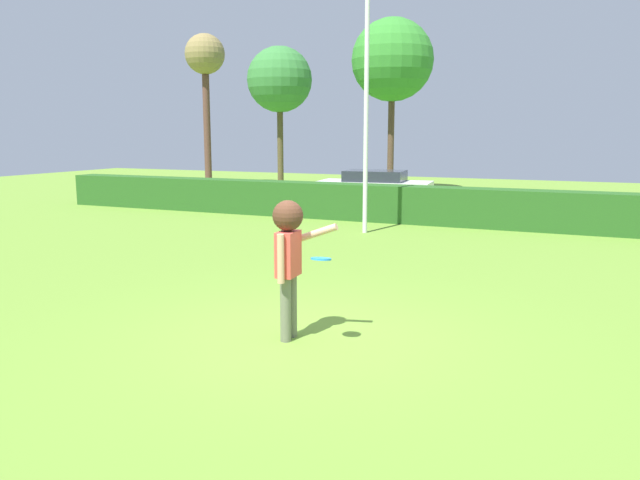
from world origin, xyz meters
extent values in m
plane|color=olive|center=(0.00, 0.00, 0.00)|extent=(60.00, 60.00, 0.00)
cylinder|color=#6A6E57|center=(-0.21, -0.06, 0.42)|extent=(0.14, 0.14, 0.84)
cylinder|color=#6A6E57|center=(-0.19, -0.25, 0.42)|extent=(0.14, 0.14, 0.84)
cube|color=#E64A40|center=(-0.20, -0.16, 1.13)|extent=(0.24, 0.39, 0.58)
cylinder|color=tan|center=(0.06, 0.10, 1.37)|extent=(0.62, 0.13, 0.30)
cylinder|color=tan|center=(-0.18, -0.39, 1.11)|extent=(0.09, 0.09, 0.62)
sphere|color=tan|center=(-0.20, -0.16, 1.59)|extent=(0.22, 0.22, 0.22)
sphere|color=#4D2C1D|center=(-0.20, -0.16, 1.62)|extent=(0.39, 0.39, 0.39)
cylinder|color=#268CE5|center=(0.33, -0.33, 1.14)|extent=(0.25, 0.25, 0.05)
cylinder|color=silver|center=(-2.27, 8.47, 3.21)|extent=(0.12, 0.12, 6.41)
cube|color=#27591E|center=(0.00, 10.78, 0.55)|extent=(28.65, 0.90, 1.10)
cube|color=white|center=(-4.29, 15.18, 0.57)|extent=(4.36, 2.15, 0.55)
cube|color=#2D333D|center=(-4.29, 15.18, 1.05)|extent=(2.36, 1.80, 0.40)
cylinder|color=black|center=(-2.93, 16.19, 0.30)|extent=(0.61, 0.17, 0.60)
cylinder|color=black|center=(-2.74, 14.50, 0.30)|extent=(0.61, 0.17, 0.60)
cylinder|color=black|center=(-5.85, 15.86, 0.30)|extent=(0.61, 0.17, 0.60)
cylinder|color=black|center=(-5.66, 14.17, 0.30)|extent=(0.61, 0.17, 0.60)
cylinder|color=brown|center=(-14.61, 19.43, 2.73)|extent=(0.35, 0.35, 5.47)
sphere|color=olive|center=(-14.61, 19.43, 6.44)|extent=(1.95, 1.95, 1.95)
cylinder|color=brown|center=(-5.18, 19.88, 2.36)|extent=(0.28, 0.28, 4.71)
sphere|color=#35882E|center=(-5.18, 19.88, 5.79)|extent=(3.59, 3.59, 3.59)
cylinder|color=brown|center=(-10.65, 19.70, 2.10)|extent=(0.29, 0.29, 4.20)
sphere|color=#387E38|center=(-10.65, 19.70, 5.12)|extent=(3.07, 3.07, 3.07)
camera|label=1|loc=(3.32, -7.10, 2.65)|focal=34.95mm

